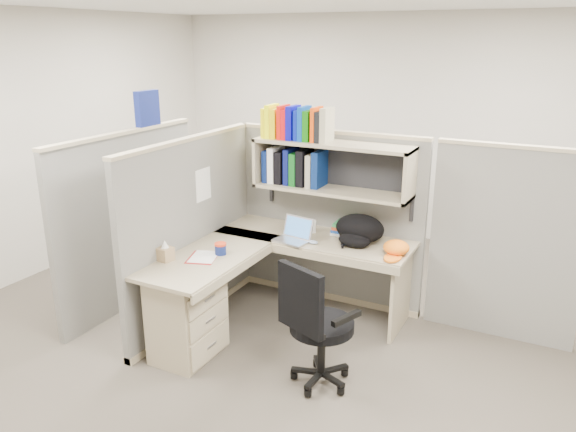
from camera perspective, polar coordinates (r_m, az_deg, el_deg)
The scene contains 14 objects.
ground at distance 4.81m, azimuth -0.34°, elevation -12.41°, with size 6.00×6.00×0.00m, color #3A342D.
room_shell at distance 4.23m, azimuth -0.39°, elevation 6.92°, with size 6.00×6.00×6.00m.
cubicle at distance 4.96m, azimuth -1.71°, elevation 0.07°, with size 3.79×1.84×1.95m.
desk at distance 4.57m, azimuth -6.62°, elevation -8.00°, with size 1.74×1.75×0.73m.
laptop at distance 4.81m, azimuth 0.37°, elevation -1.45°, with size 0.29×0.29×0.21m, color #B8B7BC, non-canonical shape.
backpack at distance 4.78m, azimuth 7.07°, elevation -1.45°, with size 0.42×0.33×0.25m, color black, non-canonical shape.
orange_cap at distance 4.63m, azimuth 10.95°, elevation -3.16°, with size 0.21×0.25×0.12m, color orange, non-canonical shape.
snack_canister at distance 4.58m, azimuth -6.87°, elevation -3.30°, with size 0.10×0.10×0.10m.
tissue_box at distance 4.52m, azimuth -12.38°, elevation -3.42°, with size 0.11×0.11×0.17m, color tan, non-canonical shape.
mouse at distance 4.79m, azimuth 2.59°, elevation -2.68°, with size 0.08×0.05×0.03m, color #8295B9.
paper_cup at distance 5.06m, azimuth 2.44°, elevation -1.05°, with size 0.08×0.08×0.11m, color silver.
book_stack at distance 5.05m, azimuth 5.56°, elevation -1.19°, with size 0.16×0.21×0.10m, color gray, non-canonical shape.
loose_paper at distance 4.56m, azimuth -8.53°, elevation -4.11°, with size 0.20×0.27×0.00m, color silver, non-canonical shape.
task_chair at distance 4.08m, azimuth 2.99°, elevation -12.80°, with size 0.56×0.52×0.97m.
Camera 1 is at (1.92, -3.69, 2.42)m, focal length 35.00 mm.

